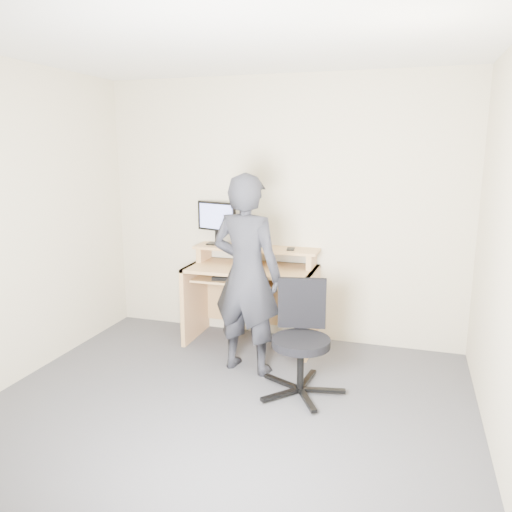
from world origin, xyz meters
The scene contains 14 objects.
ground centered at (0.00, 0.00, 0.00)m, with size 3.50×3.50×0.00m, color #4C4C51.
back_wall centered at (0.00, 1.75, 1.25)m, with size 3.50×0.02×2.50m, color beige.
ceiling centered at (0.00, 0.00, 2.50)m, with size 3.50×3.50×0.02m, color white.
desk centered at (-0.20, 1.53, 0.55)m, with size 1.20×0.60×0.91m.
monitor centered at (-0.61, 1.62, 1.16)m, with size 0.43×0.16×0.42m.
external_drive centered at (-0.33, 1.60, 1.01)m, with size 0.07×0.13×0.20m, color black.
travel_mug centered at (-0.13, 1.61, 0.99)m, with size 0.07×0.07×0.16m, color #B0B1B5.
smartphone centered at (0.14, 1.59, 0.92)m, with size 0.07×0.13×0.01m, color black.
charger centered at (-0.48, 1.50, 0.93)m, with size 0.04×0.04×0.04m, color black.
headphones centered at (-0.36, 1.69, 0.92)m, with size 0.16×0.16×0.02m, color silver.
keyboard centered at (-0.30, 1.36, 0.67)m, with size 0.46×0.18×0.03m, color black.
mouse centered at (0.05, 1.35, 0.77)m, with size 0.10×0.06×0.04m, color black.
office_chair centered at (0.45, 0.66, 0.46)m, with size 0.66×0.66×0.84m.
person centered at (-0.06, 0.88, 0.83)m, with size 0.60×0.40×1.65m, color black.
Camera 1 is at (1.18, -2.86, 1.84)m, focal length 35.00 mm.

